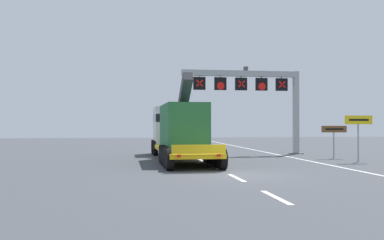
% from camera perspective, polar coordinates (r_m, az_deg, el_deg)
% --- Properties ---
extents(ground, '(112.00, 112.00, 0.00)m').
position_cam_1_polar(ground, '(19.49, 6.51, -7.39)').
color(ground, '#424449').
extents(lane_markings, '(0.20, 41.82, 0.01)m').
position_cam_1_polar(lane_markings, '(32.71, -0.40, -4.65)').
color(lane_markings, silver).
rests_on(lane_markings, ground).
extents(edge_line_right, '(0.20, 63.00, 0.01)m').
position_cam_1_polar(edge_line_right, '(32.75, 11.62, -4.64)').
color(edge_line_right, silver).
rests_on(edge_line_right, ground).
extents(overhead_lane_gantry, '(9.56, 0.90, 6.79)m').
position_cam_1_polar(overhead_lane_gantry, '(33.20, 8.70, 4.33)').
color(overhead_lane_gantry, '#9EA0A5').
rests_on(overhead_lane_gantry, ground).
extents(heavy_haul_truck_yellow, '(3.13, 14.09, 5.30)m').
position_cam_1_polar(heavy_haul_truck_yellow, '(28.43, -1.92, -1.25)').
color(heavy_haul_truck_yellow, yellow).
rests_on(heavy_haul_truck_yellow, ground).
extents(exit_sign_yellow, '(1.79, 0.15, 2.86)m').
position_cam_1_polar(exit_sign_yellow, '(27.74, 21.62, -0.76)').
color(exit_sign_yellow, '#9EA0A5').
rests_on(exit_sign_yellow, ground).
extents(tourist_info_sign_brown, '(1.80, 0.15, 2.22)m').
position_cam_1_polar(tourist_info_sign_brown, '(30.20, 18.68, -1.69)').
color(tourist_info_sign_brown, '#9EA0A5').
rests_on(tourist_info_sign_brown, ground).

